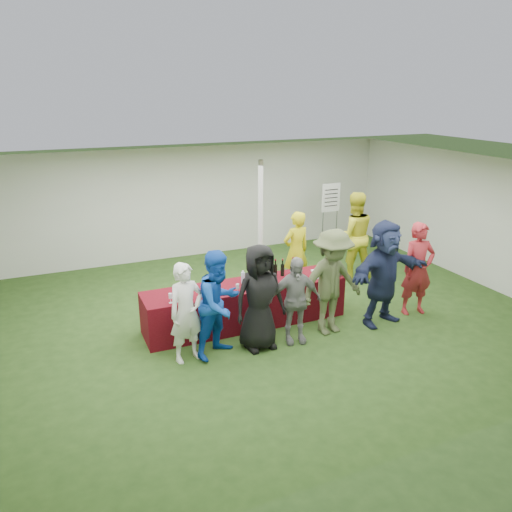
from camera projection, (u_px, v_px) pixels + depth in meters
name	position (u px, v px, depth m)	size (l,w,h in m)	color
ground	(261.00, 317.00, 9.19)	(60.00, 60.00, 0.00)	#284719
tent	(260.00, 228.00, 9.99)	(10.00, 10.00, 10.00)	white
serving_table	(246.00, 304.00, 8.83)	(3.60, 0.80, 0.75)	maroon
wine_bottles	(275.00, 271.00, 9.03)	(0.78, 0.14, 0.32)	black
wine_glasses	(218.00, 289.00, 8.22)	(2.77, 0.12, 0.16)	silver
water_bottle	(243.00, 278.00, 8.74)	(0.07, 0.07, 0.23)	silver
bar_towel	(319.00, 271.00, 9.31)	(0.25, 0.18, 0.03)	white
dump_bucket	(335.00, 271.00, 9.11)	(0.26, 0.26, 0.18)	slate
wine_list_sign	(331.00, 203.00, 12.31)	(0.50, 0.03, 1.80)	slate
staff_pourer	(296.00, 251.00, 10.20)	(0.61, 0.40, 1.68)	#CAC514
staff_back	(353.00, 235.00, 10.88)	(0.93, 0.72, 1.91)	yellow
customer_0	(186.00, 313.00, 7.52)	(0.58, 0.38, 1.58)	white
customer_1	(219.00, 304.00, 7.67)	(0.83, 0.65, 1.72)	#1247B1
customer_2	(259.00, 297.00, 7.87)	(0.85, 0.55, 1.74)	black
customer_3	(295.00, 300.00, 8.09)	(0.87, 0.36, 1.48)	gray
customer_4	(332.00, 282.00, 8.35)	(1.19, 0.68, 1.84)	#4B5531
customer_5	(384.00, 273.00, 8.69)	(1.76, 0.56, 1.90)	#1D2647
customer_6	(418.00, 269.00, 9.11)	(0.63, 0.42, 1.74)	maroon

